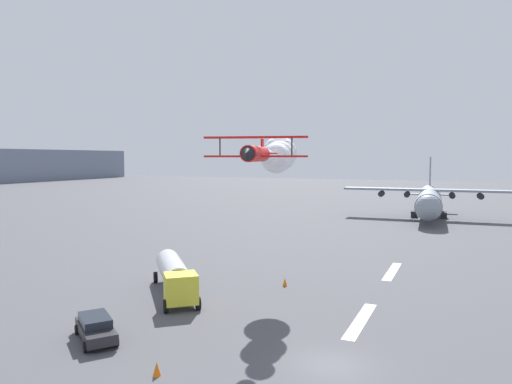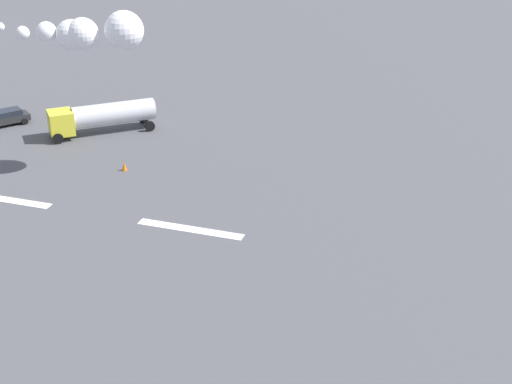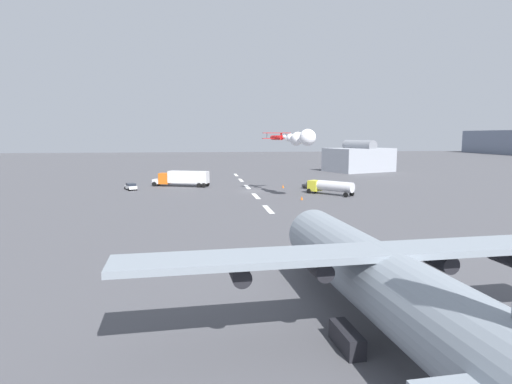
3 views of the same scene
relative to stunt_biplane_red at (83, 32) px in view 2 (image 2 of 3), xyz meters
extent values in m
cube|color=white|center=(-3.64, -7.81, -11.65)|extent=(8.00, 0.90, 0.01)
cube|color=white|center=(12.01, -7.81, -11.65)|extent=(8.00, 0.90, 0.01)
sphere|color=white|center=(-6.60, -1.46, 0.26)|extent=(0.70, 0.70, 0.70)
sphere|color=white|center=(-4.80, -1.13, -0.16)|extent=(1.09, 1.09, 1.09)
sphere|color=white|center=(-2.66, -1.02, 0.04)|extent=(1.63, 1.63, 1.63)
sphere|color=white|center=(-0.89, -0.28, -0.25)|extent=(2.48, 2.48, 2.48)
sphere|color=white|center=(0.09, -0.19, -0.08)|extent=(2.54, 2.54, 2.54)
sphere|color=white|center=(3.13, 0.98, 0.15)|extent=(3.11, 3.11, 3.11)
cube|color=yellow|center=(-6.60, 5.16, -10.06)|extent=(3.23, 3.25, 2.20)
cylinder|color=silver|center=(-2.80, 8.45, -9.81)|extent=(7.31, 6.73, 2.10)
cylinder|color=black|center=(-6.27, 3.86, -11.16)|extent=(0.97, 0.90, 1.00)
cylinder|color=black|center=(0.35, 9.59, -11.16)|extent=(0.97, 0.90, 1.00)
cylinder|color=black|center=(-7.84, 5.67, -11.16)|extent=(0.97, 0.90, 1.00)
cylinder|color=black|center=(-1.22, 11.41, -11.16)|extent=(0.97, 0.90, 1.00)
cube|color=#262628|center=(-13.99, 6.65, -11.01)|extent=(4.15, 4.69, 0.65)
cube|color=#1E232D|center=(-13.87, 6.81, -10.41)|extent=(2.95, 3.16, 0.55)
cylinder|color=black|center=(-12.33, 7.37, -11.34)|extent=(0.56, 0.64, 0.64)
cylinder|color=black|center=(-13.77, 8.45, -11.34)|extent=(0.56, 0.64, 0.64)
cone|color=orange|center=(2.54, 0.18, -11.28)|extent=(0.44, 0.44, 0.75)
camera|label=1|loc=(-36.18, -14.22, -0.19)|focal=33.01mm
camera|label=2|loc=(30.43, -48.78, 12.42)|focal=49.62mm
camera|label=3|loc=(81.39, -19.07, 0.56)|focal=30.16mm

